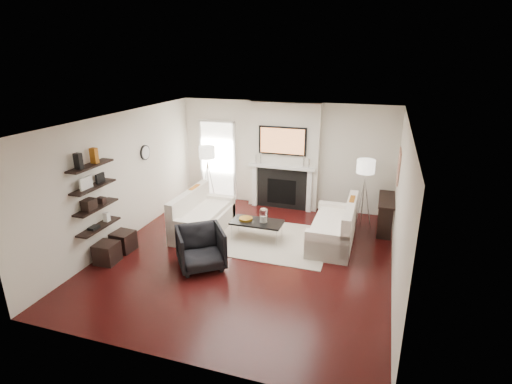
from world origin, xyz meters
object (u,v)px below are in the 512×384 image
(loveseat_right_base, at_px, (332,234))
(armchair, at_px, (201,246))
(lamp_right_shade, at_px, (366,166))
(loveseat_left_base, at_px, (204,223))
(lamp_left_shade, at_px, (207,152))
(ottoman_near, at_px, (123,241))
(coffee_table, at_px, (257,222))

(loveseat_right_base, xyz_separation_m, armchair, (-2.20, -1.76, 0.21))
(lamp_right_shade, bearing_deg, loveseat_left_base, -157.54)
(lamp_right_shade, bearing_deg, lamp_left_shade, 178.08)
(armchair, distance_m, ottoman_near, 1.81)
(loveseat_left_base, bearing_deg, lamp_right_shade, 22.46)
(lamp_right_shade, relative_size, ottoman_near, 1.00)
(loveseat_left_base, xyz_separation_m, loveseat_right_base, (2.82, 0.32, 0.00))
(armchair, distance_m, lamp_right_shade, 4.05)
(loveseat_left_base, bearing_deg, ottoman_near, -131.63)
(armchair, bearing_deg, coffee_table, 29.83)
(lamp_left_shade, bearing_deg, lamp_right_shade, -1.92)
(loveseat_left_base, xyz_separation_m, lamp_right_shade, (3.35, 1.38, 1.24))
(loveseat_right_base, bearing_deg, lamp_right_shade, 63.88)
(coffee_table, relative_size, ottoman_near, 2.75)
(loveseat_left_base, relative_size, coffee_table, 1.64)
(coffee_table, xyz_separation_m, ottoman_near, (-2.43, -1.32, -0.20))
(loveseat_left_base, relative_size, armchair, 2.12)
(ottoman_near, bearing_deg, loveseat_right_base, 22.29)
(lamp_left_shade, distance_m, ottoman_near, 3.16)
(lamp_left_shade, xyz_separation_m, lamp_right_shade, (3.90, -0.13, 0.00))
(armchair, height_order, ottoman_near, armchair)
(loveseat_left_base, relative_size, loveseat_right_base, 1.00)
(loveseat_left_base, bearing_deg, lamp_left_shade, 110.08)
(loveseat_right_base, height_order, armchair, armchair)
(coffee_table, xyz_separation_m, lamp_left_shade, (-1.81, 1.52, 1.05))
(lamp_right_shade, bearing_deg, armchair, -134.03)
(coffee_table, height_order, armchair, armchair)
(armchair, bearing_deg, lamp_left_shade, 75.47)
(loveseat_right_base, bearing_deg, lamp_left_shade, 160.52)
(loveseat_left_base, height_order, ottoman_near, loveseat_left_base)
(coffee_table, distance_m, lamp_right_shade, 2.72)
(lamp_right_shade, xyz_separation_m, ottoman_near, (-4.52, -2.70, -1.25))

